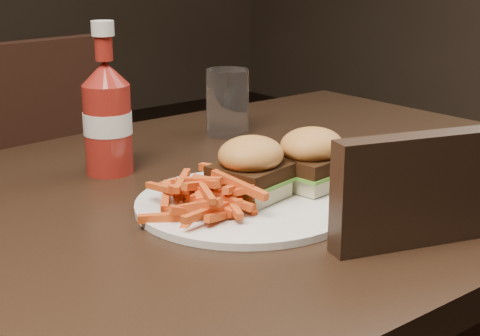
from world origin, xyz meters
TOP-DOWN VIEW (x-y plane):
  - dining_table at (0.00, 0.00)m, footprint 1.20×0.80m
  - plate at (-0.04, -0.09)m, footprint 0.27×0.27m
  - sandwich_half_a at (-0.03, -0.08)m, footprint 0.09×0.09m
  - sandwich_half_b at (0.06, -0.10)m, footprint 0.09×0.08m
  - fries_pile at (-0.10, -0.08)m, footprint 0.15×0.15m
  - ketchup_bottle at (-0.09, 0.15)m, footprint 0.09×0.09m
  - tumbler at (0.18, 0.22)m, footprint 0.10×0.10m

SIDE VIEW (x-z plane):
  - dining_table at x=0.00m, z-range 0.71..0.75m
  - plate at x=-0.04m, z-range 0.75..0.76m
  - sandwich_half_a at x=-0.03m, z-range 0.76..0.78m
  - sandwich_half_b at x=0.06m, z-range 0.76..0.78m
  - fries_pile at x=-0.10m, z-range 0.76..0.81m
  - tumbler at x=0.18m, z-range 0.75..0.86m
  - ketchup_bottle at x=-0.09m, z-range 0.74..0.88m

